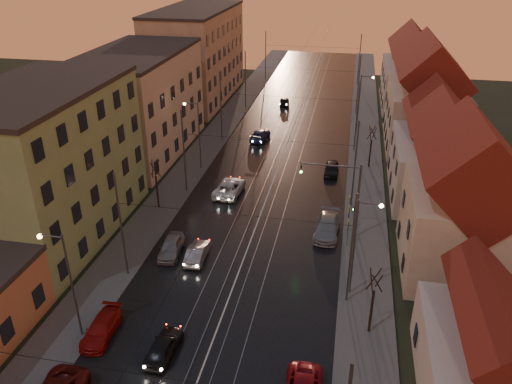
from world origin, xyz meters
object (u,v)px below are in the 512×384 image
Objects in this scene: street_lamp_2 at (196,129)px; street_lamp_3 at (362,98)px; parked_right_1 at (327,227)px; parked_right_2 at (332,169)px; driving_car_3 at (260,135)px; driving_car_2 at (230,187)px; street_lamp_1 at (359,239)px; parked_left_3 at (171,247)px; driving_car_4 at (285,101)px; driving_car_0 at (164,346)px; parked_left_2 at (101,328)px; traffic_light_mast at (347,191)px; driving_car_1 at (197,252)px; street_lamp_0 at (66,276)px.

street_lamp_2 and street_lamp_3 have the same top height.
parked_right_1 reaches higher than parked_right_2.
driving_car_2 is at bearing 93.43° from driving_car_3.
driving_car_2 is at bearing -121.27° from street_lamp_3.
parked_left_3 is at bearing 170.63° from street_lamp_1.
driving_car_4 is at bearing 138.00° from street_lamp_3.
driving_car_3 reaches higher than parked_right_2.
parked_left_3 is at bearing -70.02° from driving_car_0.
parked_right_2 is (13.67, 29.13, 0.05)m from parked_left_2.
driving_car_2 is 1.25× the size of parked_left_2.
parked_right_2 is (15.30, 1.41, -4.22)m from street_lamp_2.
driving_car_4 is at bearing -87.99° from driving_car_2.
street_lamp_1 is at bearing -47.68° from street_lamp_2.
driving_car_1 is at bearing -153.81° from traffic_light_mast.
street_lamp_1 is 33.34m from driving_car_3.
street_lamp_0 is at bearing 60.10° from driving_car_1.
street_lamp_0 and street_lamp_3 have the same top height.
driving_car_0 is at bearing -4.89° from street_lamp_0.
street_lamp_3 is 1.91× the size of parked_left_2.
driving_car_3 is at bearing 112.90° from street_lamp_1.
driving_car_0 is at bearing 93.12° from driving_car_1.
driving_car_1 is (-12.90, 2.20, -4.24)m from street_lamp_1.
driving_car_0 is at bearing -144.24° from street_lamp_1.
street_lamp_0 reaches higher than parked_left_3.
driving_car_3 is at bearing 137.96° from parked_right_2.
driving_car_0 is (6.35, -28.54, -4.23)m from street_lamp_2.
parked_left_3 is (-15.30, -33.47, -4.18)m from street_lamp_3.
driving_car_2 is at bearing -145.31° from parked_right_2.
driving_car_2 is at bearing 152.17° from parked_right_1.
street_lamp_2 is 20.01m from parked_right_1.
street_lamp_1 is 13.76m from driving_car_1.
traffic_light_mast is 25.66m from driving_car_3.
parked_left_2 is (-15.47, -15.72, -3.99)m from traffic_light_mast.
driving_car_3 is (-11.76, 22.48, -3.89)m from traffic_light_mast.
street_lamp_1 is 1.65× the size of driving_car_3.
driving_car_1 is 12.00m from parked_right_1.
driving_car_1 is 21.65m from parked_right_2.
driving_car_3 is at bearing 63.00° from street_lamp_2.
parked_left_2 is (1.63, -27.72, -4.28)m from street_lamp_2.
driving_car_3 is at bearing 117.63° from traffic_light_mast.
street_lamp_0 reaches higher than parked_left_2.
driving_car_0 is 11.59m from parked_left_3.
driving_car_1 is 0.94× the size of parked_left_2.
street_lamp_0 is 1.65× the size of driving_car_3.
parked_right_1 reaches higher than parked_left_3.
traffic_light_mast is at bearing -120.31° from driving_car_0.
parked_right_2 reaches higher than driving_car_4.
street_lamp_0 reaches higher than driving_car_2.
parked_left_2 is at bearing -102.10° from parked_left_3.
driving_car_2 is at bearing -91.42° from driving_car_1.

